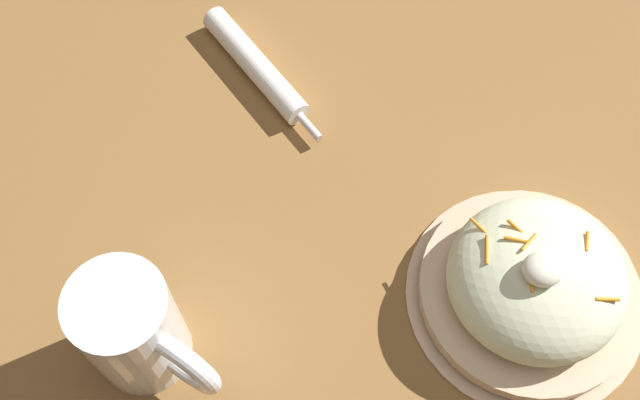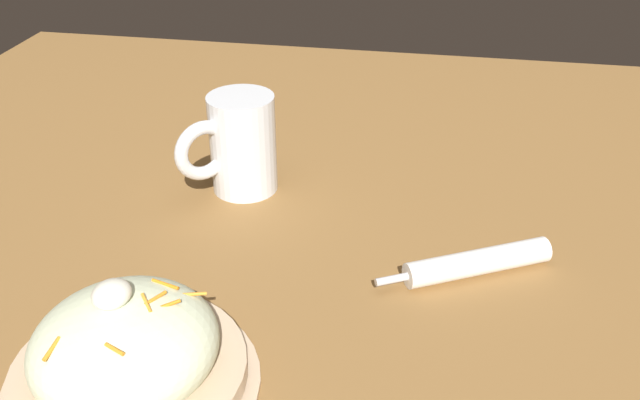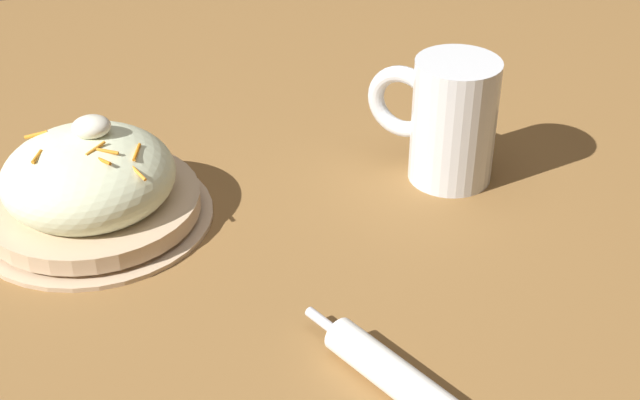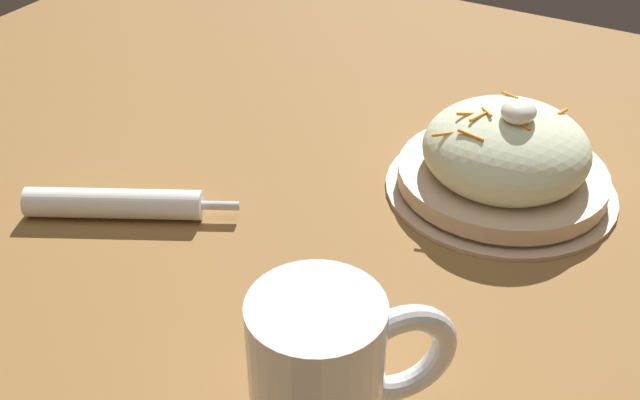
# 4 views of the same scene
# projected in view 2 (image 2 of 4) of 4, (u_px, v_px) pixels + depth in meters

# --- Properties ---
(ground_plane) EXTENTS (1.43, 1.43, 0.00)m
(ground_plane) POSITION_uv_depth(u_px,v_px,m) (285.00, 248.00, 0.80)
(ground_plane) COLOR olive
(salad_plate) EXTENTS (0.23, 0.23, 0.11)m
(salad_plate) POSITION_uv_depth(u_px,v_px,m) (127.00, 356.00, 0.60)
(salad_plate) COLOR #D1B28E
(salad_plate) RESTS_ON ground_plane
(beer_mug) EXTENTS (0.12, 0.12, 0.13)m
(beer_mug) POSITION_uv_depth(u_px,v_px,m) (241.00, 150.00, 0.89)
(beer_mug) COLOR white
(beer_mug) RESTS_ON ground_plane
(napkin_roll) EXTENTS (0.11, 0.19, 0.03)m
(napkin_roll) POSITION_uv_depth(u_px,v_px,m) (476.00, 263.00, 0.75)
(napkin_roll) COLOR white
(napkin_roll) RESTS_ON ground_plane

